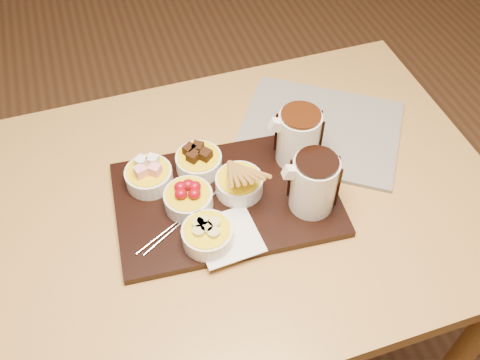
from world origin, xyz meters
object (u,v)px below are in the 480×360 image
object	(u,v)px
pitcher_milk_chocolate	(298,138)
bowl_strawberries	(189,200)
dining_table	(221,226)
newspaper	(320,129)
serving_board	(226,199)
pitcher_dark_chocolate	(314,184)

from	to	relation	value
pitcher_milk_chocolate	bowl_strawberries	bearing A→B (deg)	-163.61
dining_table	bowl_strawberries	bearing A→B (deg)	-172.15
dining_table	pitcher_milk_chocolate	size ratio (longest dim) A/B	9.56
dining_table	newspaper	xyz separation A→B (m)	(0.29, 0.12, 0.10)
dining_table	serving_board	distance (m)	0.11
pitcher_milk_chocolate	newspaper	xyz separation A→B (m)	(0.09, 0.08, -0.08)
bowl_strawberries	newspaper	bearing A→B (deg)	20.45
serving_board	pitcher_milk_chocolate	world-z (taller)	pitcher_milk_chocolate
bowl_strawberries	pitcher_dark_chocolate	xyz separation A→B (m)	(0.24, -0.07, 0.04)
pitcher_milk_chocolate	newspaper	world-z (taller)	pitcher_milk_chocolate
dining_table	pitcher_dark_chocolate	bearing A→B (deg)	-25.90
dining_table	bowl_strawberries	world-z (taller)	bowl_strawberries
pitcher_dark_chocolate	newspaper	world-z (taller)	pitcher_dark_chocolate
bowl_strawberries	pitcher_dark_chocolate	world-z (taller)	pitcher_dark_chocolate
newspaper	serving_board	bearing A→B (deg)	-119.56
bowl_strawberries	pitcher_dark_chocolate	bearing A→B (deg)	-17.09
serving_board	pitcher_dark_chocolate	bearing A→B (deg)	-19.98
dining_table	pitcher_dark_chocolate	size ratio (longest dim) A/B	9.56
pitcher_dark_chocolate	newspaper	bearing A→B (deg)	65.42
bowl_strawberries	newspaper	size ratio (longest dim) A/B	0.27
serving_board	pitcher_dark_chocolate	world-z (taller)	pitcher_dark_chocolate
dining_table	bowl_strawberries	distance (m)	0.15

